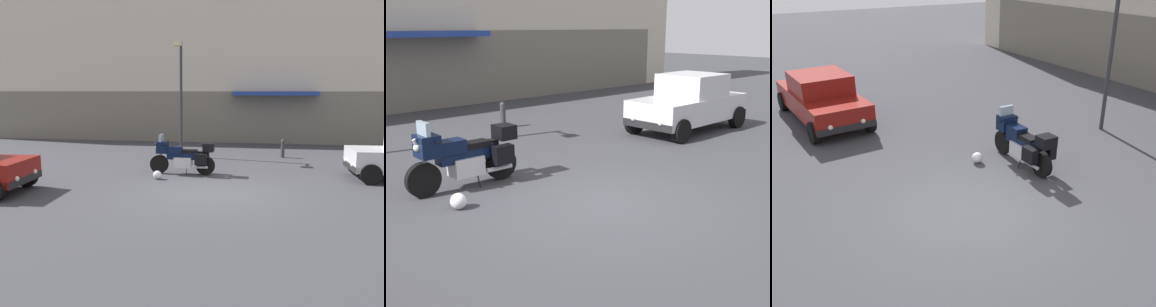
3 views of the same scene
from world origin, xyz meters
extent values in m
plane|color=#38383D|center=(0.00, 0.00, 0.00)|extent=(80.00, 80.00, 0.00)
cylinder|color=black|center=(-2.09, 2.42, 0.32)|extent=(0.64, 0.15, 0.64)
cylinder|color=black|center=(-0.47, 2.38, 0.32)|extent=(0.64, 0.15, 0.64)
cylinder|color=#B7B7BC|center=(-2.07, 2.42, 0.75)|extent=(0.33, 0.08, 0.68)
cube|color=#B7B7BC|center=(-1.24, 2.40, 0.42)|extent=(0.61, 0.41, 0.36)
cube|color=black|center=(-1.24, 2.40, 0.66)|extent=(1.11, 0.30, 0.28)
cube|color=black|center=(-1.54, 2.41, 0.84)|extent=(0.53, 0.35, 0.24)
cube|color=black|center=(-1.04, 2.40, 0.80)|extent=(0.57, 0.31, 0.12)
cube|color=black|center=(-1.97, 2.42, 0.92)|extent=(0.37, 0.45, 0.40)
cube|color=#8C9EAD|center=(-2.01, 2.42, 1.22)|extent=(0.09, 0.40, 0.28)
sphere|color=#EAEACC|center=(-2.15, 2.42, 0.92)|extent=(0.14, 0.14, 0.14)
cylinder|color=black|center=(-1.89, 2.41, 1.02)|extent=(0.05, 0.62, 0.04)
cylinder|color=#B7B7BC|center=(-0.65, 2.19, 0.30)|extent=(0.55, 0.10, 0.09)
cube|color=black|center=(-0.60, 2.11, 0.58)|extent=(0.40, 0.21, 0.36)
cube|color=black|center=(-0.59, 2.67, 0.58)|extent=(0.40, 0.21, 0.36)
cube|color=black|center=(-0.37, 2.38, 0.95)|extent=(0.37, 0.41, 0.28)
cylinder|color=black|center=(-1.10, 2.22, 0.15)|extent=(0.03, 0.13, 0.29)
sphere|color=silver|center=(-1.93, 1.48, 0.14)|extent=(0.28, 0.28, 0.28)
cube|color=maroon|center=(-7.29, -1.04, 0.64)|extent=(4.58, 1.98, 0.64)
cube|color=maroon|center=(-7.24, -1.04, 1.26)|extent=(1.98, 1.71, 0.60)
cube|color=#8C9EAD|center=(-6.34, -1.00, 1.26)|extent=(0.13, 1.50, 0.51)
cube|color=#8C9EAD|center=(-8.14, -1.09, 1.26)|extent=(0.13, 1.50, 0.48)
cube|color=black|center=(-5.09, -0.94, 0.42)|extent=(0.20, 1.76, 0.20)
cube|color=black|center=(-9.49, -1.15, 0.42)|extent=(0.20, 1.76, 0.20)
cylinder|color=black|center=(-5.53, -0.12, 0.32)|extent=(0.65, 0.25, 0.64)
cylinder|color=black|center=(-5.45, -1.80, 0.32)|extent=(0.65, 0.25, 0.64)
cylinder|color=black|center=(-9.13, -0.29, 0.32)|extent=(0.65, 0.25, 0.64)
cylinder|color=black|center=(-9.05, -1.97, 0.32)|extent=(0.65, 0.25, 0.64)
sphere|color=silver|center=(-5.07, -0.45, 0.54)|extent=(0.14, 0.14, 0.14)
sphere|color=silver|center=(-5.02, -1.42, 0.54)|extent=(0.14, 0.14, 0.14)
cylinder|color=#2D2D33|center=(-2.01, 6.11, 2.43)|extent=(0.12, 0.12, 4.86)
camera|label=1|loc=(1.19, -10.87, 2.84)|focal=37.46mm
camera|label=2|loc=(-5.53, -5.40, 2.97)|focal=44.76mm
camera|label=3|loc=(6.74, -4.16, 4.86)|focal=41.07mm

